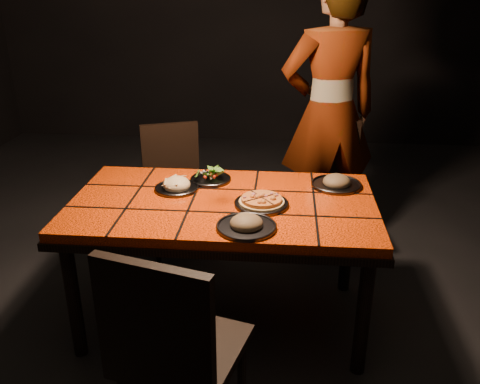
# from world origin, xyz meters

# --- Properties ---
(room_shell) EXTENTS (6.04, 7.04, 3.08)m
(room_shell) POSITION_xyz_m (0.00, 0.00, 1.50)
(room_shell) COLOR black
(room_shell) RESTS_ON ground
(dining_table) EXTENTS (1.62, 0.92, 0.75)m
(dining_table) POSITION_xyz_m (0.00, 0.00, 0.67)
(dining_table) COLOR #FF4408
(dining_table) RESTS_ON ground
(chair_near) EXTENTS (0.55, 0.55, 0.98)m
(chair_near) POSITION_xyz_m (-0.08, -0.94, 0.56)
(chair_near) COLOR black
(chair_near) RESTS_ON ground
(chair_far_left) EXTENTS (0.52, 0.52, 0.90)m
(chair_far_left) POSITION_xyz_m (-0.46, 0.85, 0.51)
(chair_far_left) COLOR black
(chair_far_left) RESTS_ON ground
(chair_far_right) EXTENTS (0.46, 0.46, 0.92)m
(chair_far_right) POSITION_xyz_m (0.64, 0.92, 0.53)
(chair_far_right) COLOR black
(chair_far_right) RESTS_ON ground
(diner) EXTENTS (0.81, 0.65, 1.93)m
(diner) POSITION_xyz_m (0.61, 1.04, 0.96)
(diner) COLOR brown
(diner) RESTS_ON ground
(plate_pizza) EXTENTS (0.33, 0.33, 0.04)m
(plate_pizza) POSITION_xyz_m (0.21, -0.05, 0.77)
(plate_pizza) COLOR #3B3B41
(plate_pizza) RESTS_ON dining_table
(plate_pasta) EXTENTS (0.24, 0.24, 0.08)m
(plate_pasta) POSITION_xyz_m (-0.27, 0.12, 0.77)
(plate_pasta) COLOR #3B3B41
(plate_pasta) RESTS_ON dining_table
(plate_salad) EXTENTS (0.24, 0.24, 0.07)m
(plate_salad) POSITION_xyz_m (-0.10, 0.27, 0.78)
(plate_salad) COLOR #3B3B41
(plate_salad) RESTS_ON dining_table
(plate_mushroom_a) EXTENTS (0.29, 0.29, 0.09)m
(plate_mushroom_a) POSITION_xyz_m (0.15, -0.31, 0.77)
(plate_mushroom_a) COLOR #3B3B41
(plate_mushroom_a) RESTS_ON dining_table
(plate_mushroom_b) EXTENTS (0.28, 0.28, 0.09)m
(plate_mushroom_b) POSITION_xyz_m (0.61, 0.25, 0.77)
(plate_mushroom_b) COLOR #3B3B41
(plate_mushroom_b) RESTS_ON dining_table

